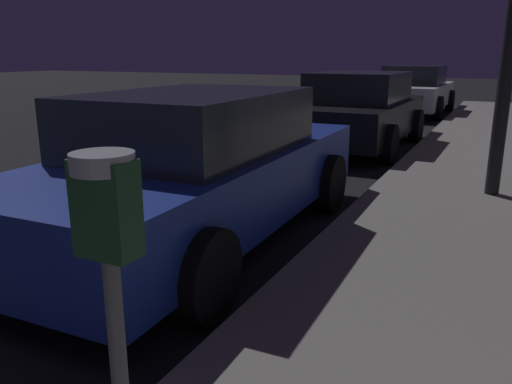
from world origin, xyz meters
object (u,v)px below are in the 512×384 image
object	(u,v)px
parking_meter	(110,256)
car_blue	(199,168)
car_white	(414,91)
car_black	(357,111)

from	to	relation	value
parking_meter	car_blue	bearing A→B (deg)	117.80
parking_meter	car_white	size ratio (longest dim) A/B	0.31
car_white	parking_meter	bearing A→B (deg)	-84.11
parking_meter	car_black	distance (m)	8.73
car_black	car_blue	bearing A→B (deg)	-90.00
car_blue	parking_meter	bearing A→B (deg)	-62.20
parking_meter	car_white	xyz separation A→B (m)	(-1.54, 14.94, -0.46)
car_blue	car_black	bearing A→B (deg)	90.00
car_black	car_white	world-z (taller)	same
car_blue	car_black	world-z (taller)	same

